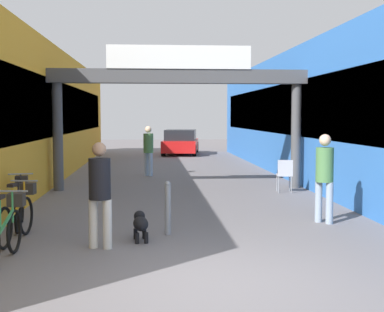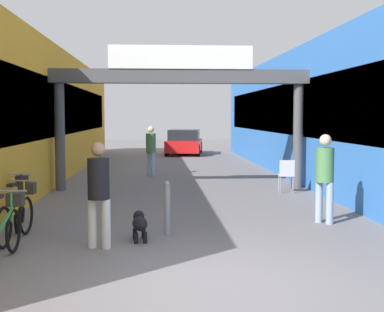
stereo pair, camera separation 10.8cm
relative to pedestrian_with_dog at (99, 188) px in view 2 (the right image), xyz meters
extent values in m
plane|color=slate|center=(1.59, -1.81, -0.95)|extent=(80.00, 80.00, 0.00)
cube|color=gold|center=(-3.51, 9.19, 1.13)|extent=(3.00, 26.00, 4.17)
cube|color=black|center=(-2.03, 9.19, 1.34)|extent=(0.04, 23.40, 1.67)
cube|color=blue|center=(6.69, 9.19, 1.13)|extent=(3.00, 26.00, 4.17)
cube|color=black|center=(5.21, 9.19, 1.34)|extent=(0.04, 23.40, 1.67)
cylinder|color=#4C4C4F|center=(-1.76, 6.65, 0.53)|extent=(0.28, 0.28, 2.97)
cylinder|color=#4C4C4F|center=(4.94, 6.65, 0.53)|extent=(0.28, 0.28, 2.97)
cube|color=#4C4C4F|center=(1.59, 6.65, 2.21)|extent=(7.40, 0.44, 0.38)
cube|color=white|center=(1.59, 6.45, 2.72)|extent=(3.96, 0.10, 0.64)
cylinder|color=silver|center=(-0.11, 0.04, -0.56)|extent=(0.18, 0.18, 0.78)
cylinder|color=silver|center=(0.11, -0.04, -0.56)|extent=(0.18, 0.18, 0.78)
cylinder|color=black|center=(0.00, 0.00, 0.15)|extent=(0.44, 0.44, 0.64)
sphere|color=tan|center=(0.00, 0.00, 0.61)|extent=(0.28, 0.28, 0.22)
cylinder|color=#8C9EB2|center=(4.05, 1.77, -0.55)|extent=(0.20, 0.20, 0.80)
cylinder|color=#8C9EB2|center=(4.21, 1.58, -0.55)|extent=(0.20, 0.20, 0.80)
cylinder|color=#4C7F47|center=(4.13, 1.68, 0.18)|extent=(0.48, 0.48, 0.66)
sphere|color=beige|center=(4.13, 1.68, 0.66)|extent=(0.32, 0.32, 0.23)
cylinder|color=#A5BFE0|center=(0.65, 10.13, -0.55)|extent=(0.20, 0.20, 0.80)
cylinder|color=#A5BFE0|center=(0.79, 9.94, -0.55)|extent=(0.20, 0.20, 0.80)
cylinder|color=#4C7F47|center=(0.72, 10.03, 0.18)|extent=(0.47, 0.47, 0.66)
sphere|color=beige|center=(0.72, 10.03, 0.65)|extent=(0.32, 0.32, 0.23)
ellipsoid|color=black|center=(0.62, 0.43, -0.66)|extent=(0.30, 0.58, 0.23)
sphere|color=black|center=(0.60, 0.69, -0.58)|extent=(0.21, 0.21, 0.19)
sphere|color=white|center=(0.60, 0.60, -0.67)|extent=(0.15, 0.15, 0.14)
cylinder|color=black|center=(0.53, 0.59, -0.86)|extent=(0.08, 0.08, 0.18)
cylinder|color=black|center=(0.68, 0.61, -0.86)|extent=(0.08, 0.08, 0.18)
cylinder|color=black|center=(0.56, 0.26, -0.86)|extent=(0.08, 0.08, 0.18)
cylinder|color=black|center=(0.71, 0.27, -0.86)|extent=(0.08, 0.08, 0.18)
torus|color=black|center=(-1.26, -0.20, -0.62)|extent=(0.08, 0.67, 0.67)
cube|color=#338C4C|center=(-1.29, -0.71, -0.44)|extent=(0.08, 0.94, 0.34)
cylinder|color=#338C4C|center=(-1.27, -0.26, -0.24)|extent=(0.03, 0.03, 0.46)
cylinder|color=gray|center=(-1.27, -0.26, 0.00)|extent=(0.46, 0.05, 0.03)
cube|color=#332D28|center=(-1.26, -0.06, -0.16)|extent=(0.25, 0.21, 0.20)
torus|color=black|center=(-1.38, 1.07, -0.62)|extent=(0.12, 0.67, 0.67)
torus|color=black|center=(-1.48, 0.05, -0.62)|extent=(0.12, 0.67, 0.67)
cube|color=gold|center=(-1.43, 0.56, -0.44)|extent=(0.13, 0.94, 0.34)
cylinder|color=gold|center=(-1.44, 0.44, -0.22)|extent=(0.04, 0.04, 0.42)
cube|color=black|center=(-1.44, 0.44, 0.00)|extent=(0.12, 0.23, 0.05)
cylinder|color=gold|center=(-1.39, 1.01, -0.24)|extent=(0.04, 0.04, 0.46)
cylinder|color=gray|center=(-1.39, 1.01, 0.00)|extent=(0.46, 0.07, 0.03)
cube|color=#332D28|center=(-1.37, 1.21, -0.16)|extent=(0.26, 0.22, 0.20)
torus|color=black|center=(-1.72, 2.18, -0.62)|extent=(0.15, 0.67, 0.67)
torus|color=black|center=(-1.56, 1.17, -0.62)|extent=(0.15, 0.67, 0.67)
cube|color=black|center=(-1.64, 1.68, -0.44)|extent=(0.18, 0.94, 0.34)
cylinder|color=black|center=(-1.62, 1.56, -0.22)|extent=(0.04, 0.04, 0.42)
cube|color=black|center=(-1.62, 1.56, 0.00)|extent=(0.13, 0.23, 0.05)
cylinder|color=black|center=(-1.71, 2.12, -0.24)|extent=(0.04, 0.04, 0.46)
cylinder|color=gray|center=(-1.71, 2.12, 0.00)|extent=(0.46, 0.10, 0.03)
cube|color=#332D28|center=(-1.74, 2.32, -0.16)|extent=(0.27, 0.23, 0.20)
cylinder|color=gray|center=(1.08, 0.89, -0.52)|extent=(0.10, 0.10, 0.86)
sphere|color=gray|center=(1.08, 0.89, -0.06)|extent=(0.10, 0.10, 0.10)
cylinder|color=gray|center=(4.25, 6.02, -0.73)|extent=(0.03, 0.03, 0.45)
cylinder|color=gray|center=(4.59, 5.99, -0.73)|extent=(0.03, 0.03, 0.45)
cylinder|color=gray|center=(4.22, 5.68, -0.73)|extent=(0.03, 0.03, 0.45)
cylinder|color=gray|center=(4.55, 5.65, -0.73)|extent=(0.03, 0.03, 0.45)
cube|color=silver|center=(4.40, 5.84, -0.48)|extent=(0.44, 0.44, 0.04)
cube|color=silver|center=(4.38, 5.66, -0.26)|extent=(0.40, 0.08, 0.40)
cube|color=red|center=(2.41, 20.28, -0.47)|extent=(2.23, 4.19, 0.60)
cube|color=#1E2328|center=(2.39, 20.14, 0.10)|extent=(1.83, 2.38, 0.55)
cylinder|color=black|center=(1.80, 21.82, -0.65)|extent=(0.27, 0.62, 0.60)
cylinder|color=black|center=(3.37, 21.62, -0.65)|extent=(0.27, 0.62, 0.60)
cylinder|color=black|center=(1.44, 18.94, -0.65)|extent=(0.27, 0.62, 0.60)
cylinder|color=black|center=(3.02, 18.75, -0.65)|extent=(0.27, 0.62, 0.60)
camera|label=1|loc=(0.79, -8.32, 1.13)|focal=50.00mm
camera|label=2|loc=(0.90, -8.33, 1.13)|focal=50.00mm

